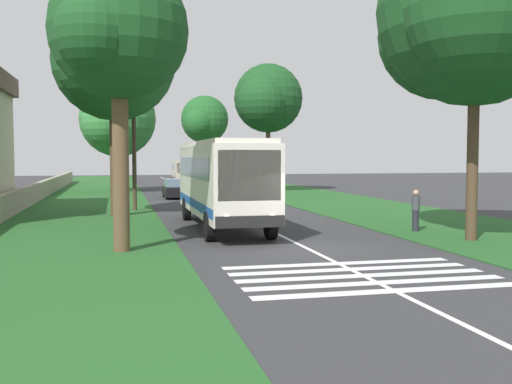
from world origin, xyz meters
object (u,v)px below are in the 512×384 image
(trailing_car_3, at_px, (194,178))
(pedestrian, at_px, (416,210))
(trailing_car_0, at_px, (176,189))
(trailing_minibus_0, at_px, (182,169))
(roadside_tree_left_0, at_px, (116,34))
(coach_bus, at_px, (222,178))
(trailing_car_1, at_px, (218,185))
(roadside_tree_right_1, at_px, (468,14))
(roadside_tree_right_0, at_px, (203,121))
(roadside_tree_left_1, at_px, (111,63))
(utility_pole, at_px, (134,141))
(roadside_tree_right_2, at_px, (266,101))
(roadside_tree_left_2, at_px, (116,121))
(trailing_car_2, at_px, (202,180))

(trailing_car_3, height_order, pedestrian, pedestrian)
(trailing_car_0, xyz_separation_m, trailing_minibus_0, (29.75, -3.54, 0.88))
(pedestrian, bearing_deg, roadside_tree_left_0, 102.21)
(coach_bus, relative_size, trailing_car_1, 2.60)
(roadside_tree_right_1, bearing_deg, roadside_tree_right_0, 1.08)
(roadside_tree_left_1, relative_size, utility_pole, 1.46)
(trailing_car_0, relative_size, pedestrian, 2.54)
(coach_bus, distance_m, roadside_tree_left_0, 8.65)
(coach_bus, distance_m, pedestrian, 8.20)
(trailing_car_0, height_order, roadside_tree_right_1, roadside_tree_right_1)
(roadside_tree_right_0, distance_m, roadside_tree_right_2, 30.06)
(pedestrian, bearing_deg, roadside_tree_left_2, 21.53)
(trailing_car_0, distance_m, trailing_car_2, 15.73)
(roadside_tree_right_2, bearing_deg, trailing_car_3, 14.43)
(utility_pole, bearing_deg, roadside_tree_right_0, -12.89)
(trailing_car_0, xyz_separation_m, trailing_car_1, (5.28, -4.03, 0.00))
(trailing_minibus_0, height_order, roadside_tree_left_2, roadside_tree_left_2)
(coach_bus, bearing_deg, roadside_tree_left_1, 37.56)
(trailing_car_1, relative_size, trailing_car_2, 1.00)
(roadside_tree_left_2, height_order, pedestrian, roadside_tree_left_2)
(roadside_tree_right_2, distance_m, utility_pole, 19.24)
(coach_bus, xyz_separation_m, roadside_tree_right_2, (24.03, -7.93, 5.64))
(trailing_minibus_0, bearing_deg, trailing_car_1, -178.87)
(trailing_car_3, bearing_deg, utility_pole, 166.93)
(roadside_tree_left_2, xyz_separation_m, roadside_tree_right_1, (-32.89, -12.43, 2.13))
(coach_bus, relative_size, trailing_car_3, 2.60)
(trailing_minibus_0, height_order, utility_pole, utility_pole)
(roadside_tree_right_2, bearing_deg, coach_bus, 161.73)
(coach_bus, relative_size, roadside_tree_right_1, 0.94)
(trailing_car_3, relative_size, roadside_tree_right_1, 0.36)
(trailing_car_0, height_order, roadside_tree_left_0, roadside_tree_left_0)
(trailing_car_2, bearing_deg, roadside_tree_right_0, -8.55)
(roadside_tree_left_0, relative_size, roadside_tree_left_1, 0.84)
(pedestrian, bearing_deg, trailing_minibus_0, 4.53)
(trailing_car_2, relative_size, roadside_tree_right_1, 0.36)
(coach_bus, bearing_deg, utility_pole, 21.03)
(roadside_tree_right_1, relative_size, roadside_tree_right_2, 1.10)
(trailing_minibus_0, relative_size, roadside_tree_left_1, 0.54)
(trailing_minibus_0, xyz_separation_m, roadside_tree_right_0, (5.44, -3.49, 6.21))
(roadside_tree_left_0, height_order, pedestrian, roadside_tree_left_0)
(trailing_car_3, bearing_deg, roadside_tree_right_1, -174.78)
(trailing_car_2, height_order, trailing_car_3, same)
(trailing_car_2, xyz_separation_m, roadside_tree_left_0, (-39.81, 8.22, 6.29))
(trailing_minibus_0, height_order, roadside_tree_right_0, roadside_tree_right_0)
(trailing_minibus_0, bearing_deg, pedestrian, -175.47)
(trailing_car_0, relative_size, trailing_car_2, 1.00)
(trailing_car_1, xyz_separation_m, roadside_tree_right_2, (-0.13, -4.08, 7.12))
(trailing_minibus_0, xyz_separation_m, roadside_tree_right_1, (-54.48, -4.62, 6.65))
(trailing_car_3, bearing_deg, roadside_tree_left_0, 169.93)
(trailing_car_0, bearing_deg, roadside_tree_right_0, -11.30)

